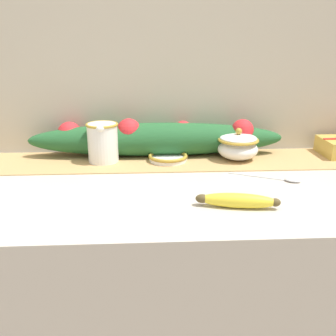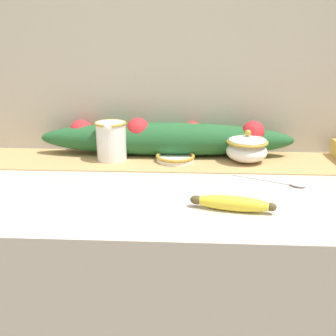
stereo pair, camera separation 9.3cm
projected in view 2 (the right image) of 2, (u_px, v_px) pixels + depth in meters
name	position (u px, v px, depth m)	size (l,w,h in m)	color
countertop	(161.00, 328.00, 1.12)	(1.42, 0.61, 0.94)	beige
back_wall	(167.00, 70.00, 1.20)	(2.22, 0.04, 2.40)	#B7AD99
table_runner	(165.00, 161.00, 1.15)	(1.30, 0.22, 0.00)	tan
cream_pitcher	(111.00, 139.00, 1.14)	(0.10, 0.12, 0.12)	white
sugar_bowl	(247.00, 148.00, 1.12)	(0.12, 0.12, 0.10)	white
small_dish	(175.00, 158.00, 1.14)	(0.12, 0.12, 0.02)	white
banana	(232.00, 203.00, 0.81)	(0.19, 0.06, 0.03)	yellow
spoon	(292.00, 184.00, 0.95)	(0.18, 0.10, 0.01)	silver
poinsettia_garland	(165.00, 138.00, 1.19)	(0.81, 0.12, 0.12)	#235B2D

